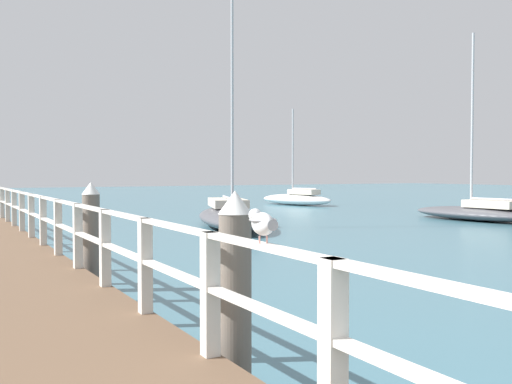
{
  "coord_description": "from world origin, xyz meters",
  "views": [
    {
      "loc": [
        -0.69,
        -0.05,
        1.94
      ],
      "look_at": [
        4.05,
        8.27,
        1.62
      ],
      "focal_mm": 39.73,
      "sensor_mm": 36.0,
      "label": 1
    }
  ],
  "objects_px": {
    "dock_piling_near": "(235,294)",
    "boat_2": "(479,212)",
    "boat_0": "(231,215)",
    "seagull_foreground": "(262,222)",
    "boat_3": "(297,199)",
    "dock_piling_far": "(91,236)"
  },
  "relations": [
    {
      "from": "dock_piling_near",
      "to": "boat_2",
      "type": "relative_size",
      "value": 0.23
    },
    {
      "from": "boat_0",
      "to": "dock_piling_far",
      "type": "bearing_deg",
      "value": 70.17
    },
    {
      "from": "seagull_foreground",
      "to": "boat_3",
      "type": "height_order",
      "value": "boat_3"
    },
    {
      "from": "boat_2",
      "to": "boat_0",
      "type": "bearing_deg",
      "value": 161.57
    },
    {
      "from": "dock_piling_far",
      "to": "boat_3",
      "type": "xyz_separation_m",
      "value": [
        16.8,
        19.11,
        -0.51
      ]
    },
    {
      "from": "dock_piling_near",
      "to": "boat_3",
      "type": "bearing_deg",
      "value": 55.26
    },
    {
      "from": "seagull_foreground",
      "to": "boat_2",
      "type": "bearing_deg",
      "value": 48.42
    },
    {
      "from": "boat_0",
      "to": "seagull_foreground",
      "type": "bearing_deg",
      "value": 82.72
    },
    {
      "from": "dock_piling_near",
      "to": "dock_piling_far",
      "type": "xyz_separation_m",
      "value": [
        0.0,
        5.11,
        0.0
      ]
    },
    {
      "from": "dock_piling_far",
      "to": "boat_3",
      "type": "bearing_deg",
      "value": 48.68
    },
    {
      "from": "dock_piling_near",
      "to": "boat_3",
      "type": "distance_m",
      "value": 29.48
    },
    {
      "from": "dock_piling_near",
      "to": "boat_0",
      "type": "bearing_deg",
      "value": 63.09
    },
    {
      "from": "dock_piling_near",
      "to": "boat_2",
      "type": "height_order",
      "value": "boat_2"
    },
    {
      "from": "dock_piling_far",
      "to": "dock_piling_near",
      "type": "bearing_deg",
      "value": -90.0
    },
    {
      "from": "seagull_foreground",
      "to": "boat_2",
      "type": "distance_m",
      "value": 21.46
    },
    {
      "from": "dock_piling_near",
      "to": "boat_2",
      "type": "distance_m",
      "value": 20.5
    },
    {
      "from": "dock_piling_near",
      "to": "seagull_foreground",
      "type": "distance_m",
      "value": 1.37
    },
    {
      "from": "boat_0",
      "to": "boat_2",
      "type": "relative_size",
      "value": 1.25
    },
    {
      "from": "dock_piling_far",
      "to": "boat_3",
      "type": "height_order",
      "value": "boat_3"
    },
    {
      "from": "dock_piling_near",
      "to": "seagull_foreground",
      "type": "xyz_separation_m",
      "value": [
        -0.38,
        -1.11,
        0.72
      ]
    },
    {
      "from": "dock_piling_near",
      "to": "seagull_foreground",
      "type": "relative_size",
      "value": 3.79
    },
    {
      "from": "boat_2",
      "to": "boat_3",
      "type": "height_order",
      "value": "boat_2"
    }
  ]
}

